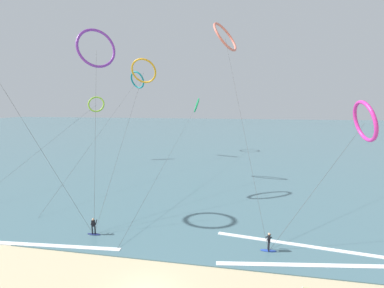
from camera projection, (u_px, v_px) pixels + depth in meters
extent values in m
cube|color=#476B75|center=(223.00, 132.00, 118.41)|extent=(400.00, 200.00, 0.08)
ellipsoid|color=#2647B7|center=(268.00, 251.00, 22.45)|extent=(1.40, 0.40, 0.06)
cylinder|color=black|center=(269.00, 247.00, 22.25)|extent=(0.12, 0.12, 0.80)
cylinder|color=black|center=(268.00, 245.00, 22.52)|extent=(0.12, 0.12, 0.80)
cube|color=black|center=(269.00, 239.00, 22.28)|extent=(0.22, 0.33, 0.62)
sphere|color=tan|center=(269.00, 234.00, 22.21)|extent=(0.22, 0.22, 0.22)
cylinder|color=black|center=(269.00, 239.00, 22.17)|extent=(0.51, 0.12, 0.39)
cylinder|color=black|center=(268.00, 236.00, 22.60)|extent=(0.51, 0.12, 0.39)
ellipsoid|color=navy|center=(94.00, 234.00, 25.27)|extent=(1.40, 0.40, 0.06)
cylinder|color=black|center=(95.00, 230.00, 25.22)|extent=(0.12, 0.12, 0.80)
cylinder|color=black|center=(92.00, 230.00, 25.20)|extent=(0.12, 0.12, 0.80)
cube|color=black|center=(93.00, 223.00, 25.10)|extent=(0.36, 0.27, 0.62)
sphere|color=tan|center=(93.00, 219.00, 25.03)|extent=(0.22, 0.22, 0.22)
cylinder|color=black|center=(96.00, 222.00, 25.22)|extent=(0.20, 0.51, 0.39)
cylinder|color=black|center=(92.00, 222.00, 25.19)|extent=(0.20, 0.51, 0.39)
torus|color=#199351|center=(197.00, 105.00, 68.42)|extent=(2.29, 4.13, 3.82)
cylinder|color=#3F3F3F|center=(177.00, 142.00, 45.40)|extent=(0.29, 49.28, 12.27)
torus|color=#CC288E|center=(365.00, 121.00, 24.17)|extent=(1.51, 4.11, 4.02)
cylinder|color=#3F3F3F|center=(318.00, 185.00, 23.33)|extent=(8.96, 5.09, 11.08)
torus|color=#EA7260|center=(225.00, 37.00, 34.81)|extent=(4.51, 5.42, 4.13)
cylinder|color=#3F3F3F|center=(242.00, 122.00, 28.65)|extent=(4.85, 15.39, 21.71)
torus|color=teal|center=(137.00, 80.00, 60.61)|extent=(4.64, 3.61, 4.06)
cylinder|color=#3F3F3F|center=(105.00, 125.00, 44.73)|extent=(1.46, 35.39, 18.25)
torus|color=#8CC62D|center=(96.00, 104.00, 57.65)|extent=(3.93, 2.31, 3.61)
cylinder|color=#3F3F3F|center=(49.00, 143.00, 43.77)|extent=(0.54, 30.67, 12.58)
cylinder|color=#3F3F3F|center=(27.00, 126.00, 25.47)|extent=(14.04, 1.43, 21.27)
torus|color=purple|center=(96.00, 48.00, 33.55)|extent=(4.28, 4.30, 5.08)
cylinder|color=#3F3F3F|center=(95.00, 129.00, 29.43)|extent=(4.79, 10.93, 19.89)
torus|color=orange|center=(144.00, 71.00, 42.22)|extent=(4.33, 2.41, 3.89)
cylinder|color=#3F3F3F|center=(125.00, 133.00, 33.77)|extent=(1.67, 20.06, 18.08)
cube|color=white|center=(45.00, 246.00, 23.32)|extent=(14.13, 1.47, 0.12)
cube|color=white|center=(322.00, 266.00, 20.41)|extent=(16.75, 2.77, 0.12)
cube|color=white|center=(307.00, 247.00, 23.18)|extent=(16.22, 2.57, 0.12)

